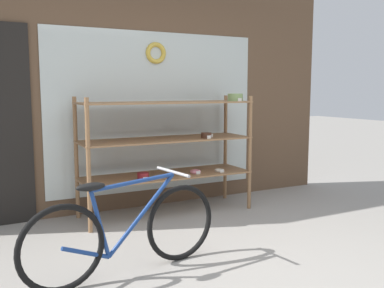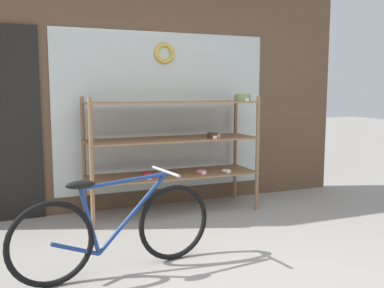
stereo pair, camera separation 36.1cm
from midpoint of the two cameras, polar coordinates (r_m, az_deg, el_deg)
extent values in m
plane|color=gray|center=(3.43, 8.63, -17.27)|extent=(30.00, 30.00, 0.00)
cube|color=brown|center=(5.20, -4.04, 10.29)|extent=(5.31, 0.08, 3.39)
cube|color=silver|center=(5.22, -1.73, 4.31)|extent=(2.64, 0.02, 1.90)
cube|color=black|center=(4.89, -22.39, 2.39)|extent=(0.84, 0.03, 2.10)
torus|color=gold|center=(5.21, -1.69, 12.01)|extent=(0.26, 0.06, 0.26)
cylinder|color=#8E6642|center=(4.36, -10.95, -2.73)|extent=(0.04, 0.04, 1.34)
cylinder|color=#8E6642|center=(5.08, 10.73, -1.31)|extent=(0.04, 0.04, 1.34)
cylinder|color=#8E6642|center=(4.90, -12.21, -1.67)|extent=(0.04, 0.04, 1.34)
cylinder|color=#8E6642|center=(5.55, 7.65, -0.53)|extent=(0.04, 0.04, 1.34)
cube|color=#8E6642|center=(4.93, -0.52, -4.11)|extent=(1.96, 0.60, 0.02)
cube|color=#8E6642|center=(4.86, -0.53, 0.64)|extent=(1.96, 0.60, 0.02)
cube|color=#8E6642|center=(4.83, -0.53, 5.57)|extent=(1.96, 0.60, 0.02)
cylinder|color=maroon|center=(4.68, -3.76, -4.18)|extent=(0.13, 0.13, 0.07)
cube|color=white|center=(4.61, -3.48, -4.56)|extent=(0.05, 0.00, 0.04)
torus|color=pink|center=(4.96, 3.36, -3.72)|extent=(0.13, 0.13, 0.04)
cube|color=white|center=(4.89, 3.72, -3.88)|extent=(0.05, 0.00, 0.04)
torus|color=beige|center=(5.05, 6.62, -3.60)|extent=(0.11, 0.11, 0.03)
cube|color=white|center=(4.99, 6.98, -3.69)|extent=(0.05, 0.00, 0.04)
cylinder|color=#7A995B|center=(5.07, 8.86, 6.16)|extent=(0.18, 0.18, 0.09)
cube|color=white|center=(4.99, 9.43, 5.84)|extent=(0.05, 0.00, 0.04)
cylinder|color=#422619|center=(4.89, 4.85, 1.12)|extent=(0.12, 0.12, 0.06)
cube|color=white|center=(4.83, 5.22, 0.89)|extent=(0.05, 0.00, 0.04)
torus|color=tan|center=(5.04, 5.20, 1.13)|extent=(0.11, 0.11, 0.03)
cube|color=white|center=(4.98, 5.54, 1.08)|extent=(0.05, 0.00, 0.04)
torus|color=black|center=(3.24, -15.25, -12.82)|extent=(0.64, 0.14, 0.64)
torus|color=black|center=(3.62, 0.49, -10.44)|extent=(0.64, 0.14, 0.64)
cylinder|color=navy|center=(3.41, -4.81, -9.14)|extent=(0.60, 0.12, 0.59)
cylinder|color=navy|center=(3.32, -5.83, -4.94)|extent=(0.70, 0.14, 0.07)
cylinder|color=navy|center=(3.29, -10.40, -10.23)|extent=(0.16, 0.05, 0.53)
cylinder|color=navy|center=(3.31, -12.20, -13.60)|extent=(0.36, 0.09, 0.17)
ellipsoid|color=black|center=(3.19, -11.58, -5.37)|extent=(0.23, 0.12, 0.06)
cylinder|color=#B2B2B7|center=(3.47, -0.57, -3.70)|extent=(0.09, 0.46, 0.02)
camera|label=1|loc=(0.18, -87.48, 0.32)|focal=40.00mm
camera|label=2|loc=(0.18, 92.52, -0.32)|focal=40.00mm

